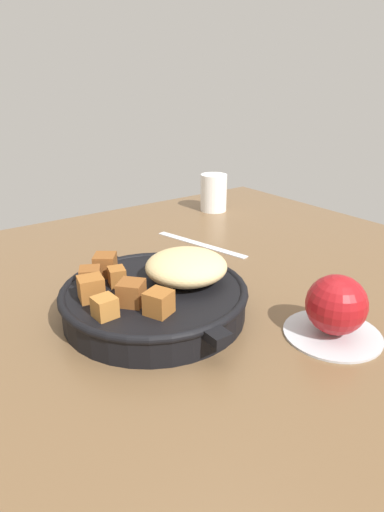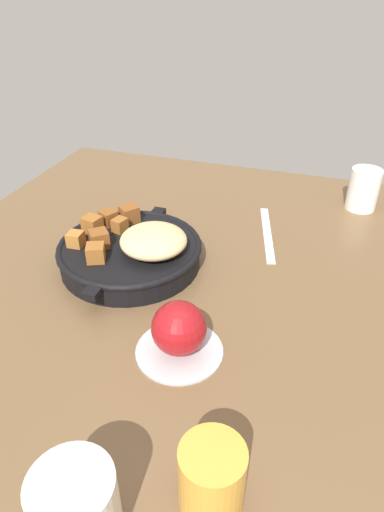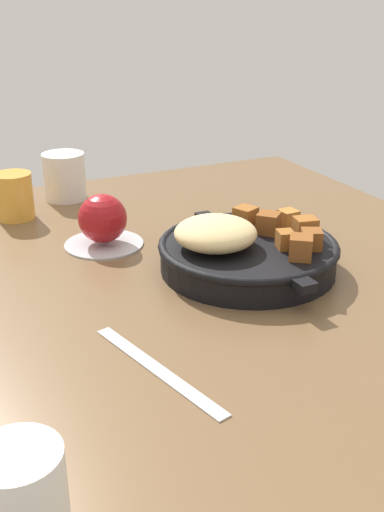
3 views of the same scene
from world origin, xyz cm
name	(u,v)px [view 2 (image 2 of 3)]	position (x,y,z in cm)	size (l,w,h in cm)	color
ground_plane	(191,285)	(0.00, 0.00, -1.20)	(104.05, 102.18, 2.40)	brown
cast_iron_skillet	(132,250)	(-1.10, -11.41, 3.10)	(29.90, 25.55, 8.33)	black
saucer_plate	(179,350)	(16.70, 3.69, 0.30)	(12.35, 12.35, 0.60)	#B7BABF
red_apple	(179,328)	(16.70, 3.69, 4.40)	(7.59, 7.59, 7.59)	maroon
butter_knife	(267,233)	(-19.24, 9.73, 0.18)	(21.53, 1.60, 0.36)	silver
white_creamer_pitcher	(364,189)	(-36.91, 27.17, 4.52)	(6.47, 6.47, 9.05)	white
ceramic_mug_white	(77,509)	(41.99, 2.82, 4.38)	(7.89, 7.89, 8.77)	silver
juice_glass_amber	(212,478)	(35.16, 13.58, 4.01)	(6.62, 6.62, 8.01)	gold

